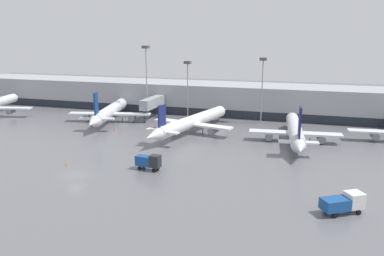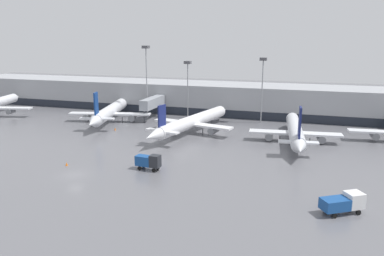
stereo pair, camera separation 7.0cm
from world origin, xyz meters
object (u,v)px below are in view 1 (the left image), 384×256
at_px(apron_light_mast_0, 263,72).
at_px(parked_jet_2, 192,122).
at_px(service_truck_1, 149,161).
at_px(traffic_cone_1, 115,129).
at_px(parked_jet_4, 295,131).
at_px(apron_light_mast_2, 146,62).
at_px(service_truck_0, 344,202).
at_px(traffic_cone_2, 67,164).
at_px(parked_jet_0, 109,112).
at_px(apron_light_mast_1, 188,73).

bearing_deg(apron_light_mast_0, parked_jet_2, -130.82).
xyz_separation_m(service_truck_1, traffic_cone_1, (-20.29, 24.53, -1.29)).
height_order(parked_jet_4, service_truck_1, parked_jet_4).
relative_size(traffic_cone_1, apron_light_mast_2, 0.03).
distance_m(service_truck_0, traffic_cone_2, 46.97).
relative_size(parked_jet_0, apron_light_mast_1, 2.04).
bearing_deg(traffic_cone_1, service_truck_0, -31.90).
distance_m(service_truck_1, traffic_cone_1, 31.86).
relative_size(service_truck_0, apron_light_mast_2, 0.29).
bearing_deg(parked_jet_4, service_truck_0, -173.02).
height_order(parked_jet_0, parked_jet_2, parked_jet_0).
bearing_deg(parked_jet_4, service_truck_1, 132.83).
xyz_separation_m(parked_jet_2, apron_light_mast_1, (-6.91, 17.27, 10.30)).
xyz_separation_m(service_truck_0, service_truck_1, (-31.43, 7.66, 0.08)).
xyz_separation_m(parked_jet_2, traffic_cone_1, (-19.53, -3.22, -2.50)).
bearing_deg(parked_jet_2, service_truck_1, -165.82).
distance_m(parked_jet_2, service_truck_0, 47.86).
xyz_separation_m(parked_jet_0, apron_light_mast_1, (18.83, 12.18, 10.29)).
bearing_deg(service_truck_1, parked_jet_4, 53.56).
bearing_deg(parked_jet_0, apron_light_mast_1, -70.99).
height_order(apron_light_mast_1, apron_light_mast_2, apron_light_mast_2).
height_order(parked_jet_2, apron_light_mast_1, apron_light_mast_1).
bearing_deg(traffic_cone_1, service_truck_1, -50.41).
height_order(parked_jet_4, traffic_cone_2, parked_jet_4).
relative_size(parked_jet_4, apron_light_mast_1, 2.04).
xyz_separation_m(parked_jet_0, service_truck_1, (26.50, -32.84, -1.22)).
bearing_deg(apron_light_mast_0, parked_jet_4, -60.78).
distance_m(parked_jet_2, traffic_cone_2, 33.55).
bearing_deg(parked_jet_0, parked_jet_2, -115.08).
bearing_deg(traffic_cone_2, service_truck_1, 9.02).
xyz_separation_m(parked_jet_0, parked_jet_2, (25.74, -5.10, -0.01)).
relative_size(parked_jet_0, parked_jet_2, 0.91).
bearing_deg(traffic_cone_1, traffic_cone_2, -79.39).
relative_size(parked_jet_2, apron_light_mast_0, 2.09).
bearing_deg(service_truck_1, apron_light_mast_2, 119.44).
bearing_deg(service_truck_1, traffic_cone_2, -166.07).
relative_size(parked_jet_4, apron_light_mast_0, 1.89).
distance_m(traffic_cone_2, apron_light_mast_1, 49.72).
height_order(traffic_cone_1, apron_light_mast_2, apron_light_mast_2).
height_order(parked_jet_4, traffic_cone_1, parked_jet_4).
bearing_deg(traffic_cone_2, parked_jet_0, 107.71).
xyz_separation_m(parked_jet_2, parked_jet_4, (24.35, -0.94, -0.26)).
height_order(parked_jet_2, parked_jet_4, parked_jet_4).
distance_m(traffic_cone_1, apron_light_mast_2, 23.66).
height_order(service_truck_1, traffic_cone_2, service_truck_1).
bearing_deg(apron_light_mast_0, parked_jet_0, -163.85).
distance_m(parked_jet_0, parked_jet_2, 26.24).
bearing_deg(service_truck_1, apron_light_mast_1, 104.57).
relative_size(apron_light_mast_1, apron_light_mast_2, 0.79).
bearing_deg(parked_jet_2, traffic_cone_1, 111.96).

